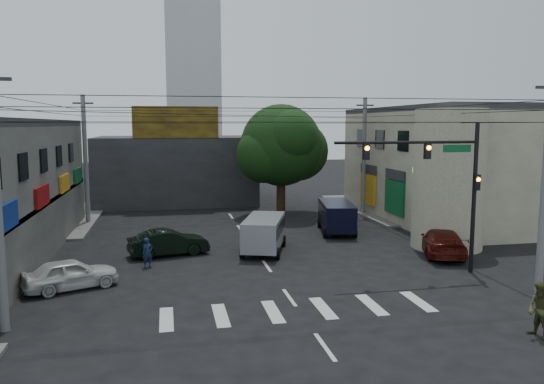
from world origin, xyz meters
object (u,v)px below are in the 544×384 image
object	(u,v)px
maroon_sedan	(441,242)
silver_minivan	(264,235)
dark_sedan	(169,243)
utility_pole_far_right	(364,156)
pedestrian_olive	(541,311)
traffic_gantry	(443,174)
utility_pole_far_left	(85,160)
traffic_officer	(148,253)
navy_van	(336,217)
street_tree	(281,146)
white_compact	(71,274)

from	to	relation	value
maroon_sedan	silver_minivan	xyz separation A→B (m)	(-9.41, 2.59, 0.25)
dark_sedan	utility_pole_far_right	bearing A→B (deg)	-67.45
pedestrian_olive	utility_pole_far_right	bearing A→B (deg)	161.33
traffic_gantry	dark_sedan	bearing A→B (deg)	153.67
utility_pole_far_left	silver_minivan	bearing A→B (deg)	-45.26
utility_pole_far_right	silver_minivan	bearing A→B (deg)	-132.52
dark_sedan	maroon_sedan	bearing A→B (deg)	-113.48
traffic_officer	pedestrian_olive	size ratio (longest dim) A/B	0.79
utility_pole_far_right	dark_sedan	distance (m)	19.12
navy_van	traffic_officer	size ratio (longest dim) A/B	3.49
traffic_gantry	maroon_sedan	bearing A→B (deg)	59.73
street_tree	utility_pole_far_right	world-z (taller)	utility_pole_far_right
utility_pole_far_left	silver_minivan	xyz separation A→B (m)	(10.91, -11.01, -3.62)
navy_van	street_tree	bearing A→B (deg)	25.96
white_compact	traffic_officer	xyz separation A→B (m)	(3.15, 2.94, 0.08)
utility_pole_far_left	navy_van	size ratio (longest dim) A/B	1.75
street_tree	traffic_gantry	bearing A→B (deg)	-78.01
traffic_gantry	dark_sedan	size ratio (longest dim) A/B	1.59
dark_sedan	navy_van	xyz separation A→B (m)	(10.96, 4.17, 0.29)
street_tree	maroon_sedan	world-z (taller)	street_tree
traffic_gantry	traffic_officer	world-z (taller)	traffic_gantry
street_tree	navy_van	bearing A→B (deg)	-74.38
street_tree	utility_pole_far_right	distance (m)	6.63
utility_pole_far_right	traffic_officer	world-z (taller)	utility_pole_far_right
traffic_officer	dark_sedan	bearing A→B (deg)	35.68
utility_pole_far_right	navy_van	xyz separation A→B (m)	(-4.38, -6.57, -3.60)
traffic_gantry	traffic_officer	size ratio (longest dim) A/B	4.78
maroon_sedan	navy_van	xyz separation A→B (m)	(-3.70, 7.03, 0.27)
traffic_gantry	utility_pole_far_left	bearing A→B (deg)	137.14
utility_pole_far_right	navy_van	bearing A→B (deg)	-123.72
navy_van	pedestrian_olive	bearing A→B (deg)	-166.05
maroon_sedan	pedestrian_olive	size ratio (longest dim) A/B	2.83
street_tree	silver_minivan	size ratio (longest dim) A/B	1.77
utility_pole_far_left	traffic_officer	size ratio (longest dim) A/B	6.11
dark_sedan	pedestrian_olive	size ratio (longest dim) A/B	2.36
silver_minivan	navy_van	xyz separation A→B (m)	(5.71, 4.44, 0.02)
street_tree	traffic_officer	bearing A→B (deg)	-125.14
traffic_gantry	maroon_sedan	xyz separation A→B (m)	(1.99, 3.41, -4.10)
utility_pole_far_left	traffic_officer	distance (m)	14.37
utility_pole_far_left	white_compact	distance (m)	16.53
utility_pole_far_right	navy_van	size ratio (longest dim) A/B	1.75
maroon_sedan	pedestrian_olive	bearing A→B (deg)	95.41
traffic_officer	pedestrian_olive	world-z (taller)	pedestrian_olive
dark_sedan	white_compact	world-z (taller)	dark_sedan
traffic_gantry	pedestrian_olive	bearing A→B (deg)	-94.18
utility_pole_far_right	pedestrian_olive	world-z (taller)	utility_pole_far_right
pedestrian_olive	utility_pole_far_left	bearing A→B (deg)	-155.50
street_tree	maroon_sedan	size ratio (longest dim) A/B	1.61
utility_pole_far_right	maroon_sedan	world-z (taller)	utility_pole_far_right
white_compact	pedestrian_olive	size ratio (longest dim) A/B	2.24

